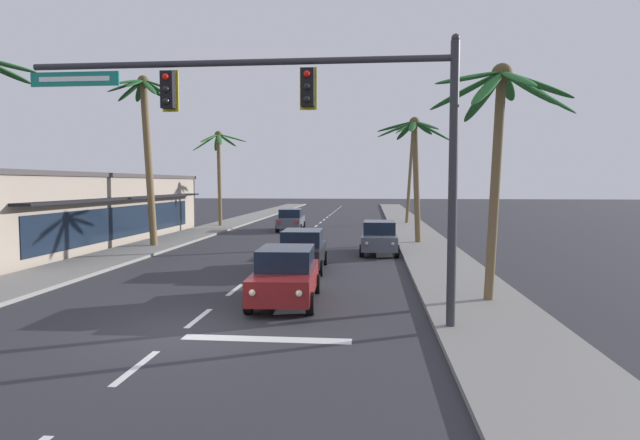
{
  "coord_description": "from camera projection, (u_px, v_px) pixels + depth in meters",
  "views": [
    {
      "loc": [
        4.61,
        -12.43,
        3.65
      ],
      "look_at": [
        2.63,
        8.0,
        2.2
      ],
      "focal_mm": 29.36,
      "sensor_mm": 36.0,
      "label": 1
    }
  ],
  "objects": [
    {
      "name": "ground_plane",
      "position": [
        184.0,
        330.0,
        13.04
      ],
      "size": [
        220.0,
        220.0,
        0.0
      ],
      "primitive_type": "plane",
      "color": "#2D2D33"
    },
    {
      "name": "sidewalk_left",
      "position": [
        177.0,
        239.0,
        33.65
      ],
      "size": [
        3.2,
        110.0,
        0.14
      ],
      "primitive_type": "cube",
      "color": "gray",
      "rests_on": "ground"
    },
    {
      "name": "palm_left_second",
      "position": [
        146.0,
        130.0,
        29.18
      ],
      "size": [
        3.7,
        3.91,
        9.62
      ],
      "color": "brown",
      "rests_on": "ground"
    },
    {
      "name": "palm_left_third",
      "position": [
        219.0,
        156.0,
        43.05
      ],
      "size": [
        4.53,
        4.54,
        7.93
      ],
      "color": "brown",
      "rests_on": "ground"
    },
    {
      "name": "palm_right_nearest",
      "position": [
        501.0,
        114.0,
        15.42
      ],
      "size": [
        4.53,
        4.67,
        7.16
      ],
      "color": "brown",
      "rests_on": "ground"
    },
    {
      "name": "storefront_strip_left",
      "position": [
        76.0,
        209.0,
        31.14
      ],
      "size": [
        7.42,
        24.14,
        4.22
      ],
      "color": "gray",
      "rests_on": "ground"
    },
    {
      "name": "traffic_signal_mast",
      "position": [
        313.0,
        118.0,
        12.85
      ],
      "size": [
        10.84,
        0.41,
        7.19
      ],
      "color": "#2D2D33",
      "rests_on": "ground"
    },
    {
      "name": "sedan_third_in_queue",
      "position": [
        302.0,
        250.0,
        22.01
      ],
      "size": [
        2.02,
        4.48,
        1.68
      ],
      "color": "black",
      "rests_on": "ground"
    },
    {
      "name": "palm_right_third",
      "position": [
        412.0,
        145.0,
        45.97
      ],
      "size": [
        3.34,
        3.5,
        9.3
      ],
      "color": "brown",
      "rests_on": "ground"
    },
    {
      "name": "sedan_lead_at_stop_bar",
      "position": [
        286.0,
        275.0,
        15.95
      ],
      "size": [
        2.09,
        4.5,
        1.68
      ],
      "color": "maroon",
      "rests_on": "ground"
    },
    {
      "name": "lane_markings",
      "position": [
        305.0,
        239.0,
        33.88
      ],
      "size": [
        4.28,
        89.95,
        0.01
      ],
      "color": "silver",
      "rests_on": "ground"
    },
    {
      "name": "palm_right_second",
      "position": [
        415.0,
        151.0,
        30.84
      ],
      "size": [
        4.44,
        4.5,
        7.54
      ],
      "color": "brown",
      "rests_on": "ground"
    },
    {
      "name": "sedan_parked_nearest_kerb",
      "position": [
        379.0,
        237.0,
        27.09
      ],
      "size": [
        1.98,
        4.46,
        1.68
      ],
      "color": "#4C515B",
      "rests_on": "ground"
    },
    {
      "name": "sidewalk_right",
      "position": [
        422.0,
        241.0,
        32.15
      ],
      "size": [
        3.2,
        110.0,
        0.14
      ],
      "primitive_type": "cube",
      "color": "gray",
      "rests_on": "ground"
    },
    {
      "name": "sedan_oncoming_far",
      "position": [
        291.0,
        220.0,
        40.07
      ],
      "size": [
        2.07,
        4.5,
        1.68
      ],
      "color": "#4C515B",
      "rests_on": "ground"
    }
  ]
}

